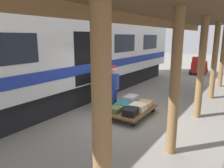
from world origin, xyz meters
TOP-DOWN VIEW (x-y plane):
  - ground_plane at (0.00, 0.00)m, footprint 60.00×60.00m
  - platform_canopy at (-1.75, 0.00)m, footprint 3.20×14.85m
  - train_car at (3.60, 0.00)m, footprint 3.02×17.39m
  - luggage_cart at (0.17, -0.18)m, footprint 1.27×1.92m
  - suitcase_black_hardshell at (-0.11, 0.35)m, footprint 0.47×0.59m
  - suitcase_cream_canvas at (-0.11, -0.18)m, footprint 0.53×0.57m
  - suitcase_olive_duffel at (0.46, 0.35)m, footprint 0.42×0.57m
  - suitcase_gray_aluminum at (0.46, -0.71)m, footprint 0.43×0.61m
  - suitcase_teal_softside at (0.46, -0.18)m, footprint 0.55×0.67m
  - suitcase_tan_vintage at (-0.11, -0.71)m, footprint 0.56×0.69m
  - porter_in_overalls at (1.06, -0.39)m, footprint 0.68×0.45m
  - porter_by_door at (1.60, -0.10)m, footprint 0.68×0.44m
  - baggage_tug at (0.09, -10.62)m, footprint 1.40×1.87m

SIDE VIEW (x-z plane):
  - ground_plane at x=0.00m, z-range 0.00..0.00m
  - luggage_cart at x=0.17m, z-range 0.09..0.37m
  - suitcase_olive_duffel at x=0.46m, z-range 0.27..0.43m
  - suitcase_tan_vintage at x=-0.11m, z-range 0.27..0.44m
  - suitcase_teal_softside at x=0.46m, z-range 0.27..0.45m
  - suitcase_cream_canvas at x=-0.11m, z-range 0.27..0.49m
  - suitcase_black_hardshell at x=-0.11m, z-range 0.27..0.49m
  - suitcase_gray_aluminum at x=0.46m, z-range 0.27..0.57m
  - baggage_tug at x=0.09m, z-range -0.02..1.28m
  - porter_in_overalls at x=1.06m, z-range 0.07..1.78m
  - porter_by_door at x=1.60m, z-range 0.07..1.78m
  - train_car at x=3.60m, z-range 0.06..4.06m
  - platform_canopy at x=-1.75m, z-range 1.46..5.02m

